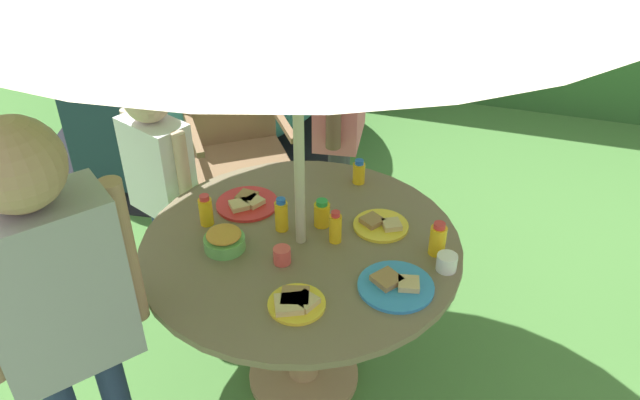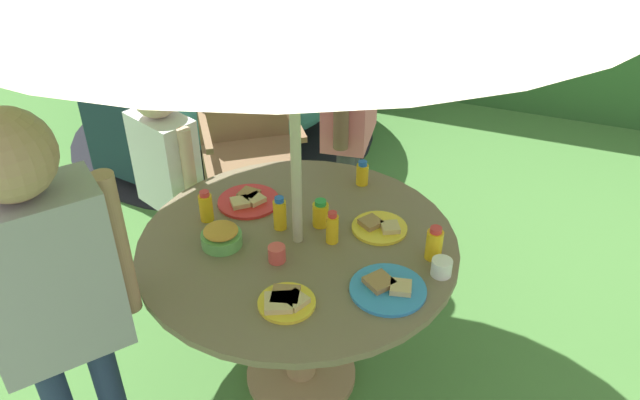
{
  "view_description": "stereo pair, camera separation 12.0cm",
  "coord_description": "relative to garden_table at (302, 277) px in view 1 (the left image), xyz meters",
  "views": [
    {
      "loc": [
        0.6,
        -1.64,
        2.06
      ],
      "look_at": [
        0.01,
        0.19,
        0.78
      ],
      "focal_mm": 34.49,
      "sensor_mm": 36.0,
      "label": 1
    },
    {
      "loc": [
        0.71,
        -1.6,
        2.06
      ],
      "look_at": [
        0.01,
        0.19,
        0.78
      ],
      "focal_mm": 34.49,
      "sensor_mm": 36.0,
      "label": 2
    }
  ],
  "objects": [
    {
      "name": "juice_bottle_near_right",
      "position": [
        0.1,
        0.45,
        0.22
      ],
      "size": [
        0.05,
        0.05,
        0.1
      ],
      "color": "yellow",
      "rests_on": "garden_table"
    },
    {
      "name": "juice_bottle_center_back",
      "position": [
        -0.37,
        -0.01,
        0.23
      ],
      "size": [
        0.05,
        0.05,
        0.12
      ],
      "color": "yellow",
      "rests_on": "garden_table"
    },
    {
      "name": "snack_bowl",
      "position": [
        -0.24,
        -0.12,
        0.21
      ],
      "size": [
        0.15,
        0.15,
        0.08
      ],
      "color": "#66B259",
      "rests_on": "garden_table"
    },
    {
      "name": "plate_far_left",
      "position": [
        0.37,
        -0.14,
        0.18
      ],
      "size": [
        0.25,
        0.25,
        0.03
      ],
      "color": "#338CD8",
      "rests_on": "garden_table"
    },
    {
      "name": "child_in_pink_shirt",
      "position": [
        -0.13,
        0.94,
        0.38
      ],
      "size": [
        0.26,
        0.48,
        1.45
      ],
      "rotation": [
        0.0,
        0.0,
        -1.44
      ],
      "color": "#3F3F47",
      "rests_on": "ground_plane"
    },
    {
      "name": "cup_near",
      "position": [
        0.52,
        -0.0,
        0.2
      ],
      "size": [
        0.07,
        0.07,
        0.06
      ],
      "primitive_type": "cylinder",
      "color": "white",
      "rests_on": "garden_table"
    },
    {
      "name": "juice_bottle_mid_right",
      "position": [
        0.47,
        0.08,
        0.23
      ],
      "size": [
        0.06,
        0.06,
        0.13
      ],
      "color": "yellow",
      "rests_on": "garden_table"
    },
    {
      "name": "child_in_grey_shirt",
      "position": [
        -0.49,
        -0.65,
        0.37
      ],
      "size": [
        0.39,
        0.42,
        1.44
      ],
      "rotation": [
        0.0,
        0.0,
        0.93
      ],
      "color": "navy",
      "rests_on": "ground_plane"
    },
    {
      "name": "plate_center_front",
      "position": [
        -0.27,
        0.15,
        0.18
      ],
      "size": [
        0.24,
        0.24,
        0.03
      ],
      "color": "red",
      "rests_on": "garden_table"
    },
    {
      "name": "ground_plane",
      "position": [
        0.0,
        0.0,
        -0.56
      ],
      "size": [
        10.0,
        10.0,
        0.02
      ],
      "primitive_type": "cube",
      "color": "#477A38"
    },
    {
      "name": "wooden_chair",
      "position": [
        -0.72,
        0.99,
        -0.02
      ],
      "size": [
        0.69,
        0.69,
        0.96
      ],
      "rotation": [
        0.0,
        0.0,
        0.63
      ],
      "color": "brown",
      "rests_on": "ground_plane"
    },
    {
      "name": "juice_bottle_far_right",
      "position": [
        -0.09,
        0.05,
        0.23
      ],
      "size": [
        0.05,
        0.05,
        0.13
      ],
      "color": "yellow",
      "rests_on": "garden_table"
    },
    {
      "name": "plate_mid_left",
      "position": [
        0.1,
        -0.32,
        0.19
      ],
      "size": [
        0.18,
        0.18,
        0.03
      ],
      "color": "yellow",
      "rests_on": "garden_table"
    },
    {
      "name": "garden_table",
      "position": [
        0.0,
        0.0,
        0.0
      ],
      "size": [
        1.15,
        1.15,
        0.72
      ],
      "color": "tan",
      "rests_on": "ground_plane"
    },
    {
      "name": "plate_near_left",
      "position": [
        0.25,
        0.17,
        0.18
      ],
      "size": [
        0.2,
        0.2,
        0.03
      ],
      "color": "yellow",
      "rests_on": "garden_table"
    },
    {
      "name": "child_in_white_shirt",
      "position": [
        -0.75,
        0.3,
        0.18
      ],
      "size": [
        0.37,
        0.26,
        1.14
      ],
      "rotation": [
        0.0,
        0.0,
        -0.38
      ],
      "color": "navy",
      "rests_on": "ground_plane"
    },
    {
      "name": "juice_bottle_front_edge",
      "position": [
        0.04,
        0.12,
        0.22
      ],
      "size": [
        0.06,
        0.06,
        0.11
      ],
      "color": "yellow",
      "rests_on": "garden_table"
    },
    {
      "name": "dome_tent",
      "position": [
        -1.39,
        1.88,
        0.23
      ],
      "size": [
        2.46,
        2.46,
        1.56
      ],
      "rotation": [
        0.0,
        0.0,
        -0.16
      ],
      "color": "teal",
      "rests_on": "ground_plane"
    },
    {
      "name": "juice_bottle_back_edge",
      "position": [
        0.12,
        0.04,
        0.23
      ],
      "size": [
        0.04,
        0.04,
        0.13
      ],
      "color": "yellow",
      "rests_on": "garden_table"
    },
    {
      "name": "cup_far",
      "position": [
        -0.02,
        -0.13,
        0.2
      ],
      "size": [
        0.06,
        0.06,
        0.06
      ],
      "primitive_type": "cylinder",
      "color": "#E04C47",
      "rests_on": "garden_table"
    }
  ]
}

